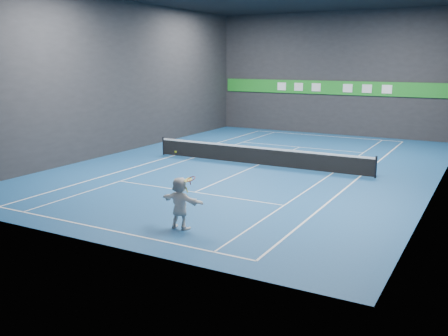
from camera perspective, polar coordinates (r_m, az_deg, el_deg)
The scene contains 19 objects.
ground at distance 26.89m, azimuth 3.89°, elevation 0.34°, with size 26.00×26.00×0.00m, color navy.
wall_back at distance 38.51m, azimuth 12.32°, elevation 10.45°, with size 18.00×0.10×9.00m, color #252528.
wall_front at distance 15.54m, azimuth -16.75°, elevation 7.86°, with size 18.00×0.10×9.00m, color #252528.
wall_left at distance 31.19m, azimuth -11.39°, elevation 10.12°, with size 0.10×26.00×9.00m, color #252528.
wall_right at distance 23.99m, azimuth 24.18°, elevation 8.70°, with size 0.10×26.00×9.00m, color #252528.
baseline_near at distance 17.22m, azimuth -13.19°, elevation -6.88°, with size 10.98×0.08×0.01m, color white.
baseline_far at distance 37.85m, azimuth 11.53°, elevation 3.61°, with size 10.98×0.08×0.01m, color white.
sideline_doubles_left at distance 29.57m, azimuth -5.80°, elevation 1.40°, with size 0.08×23.78×0.01m, color white.
sideline_doubles_right at distance 25.14m, azimuth 15.31°, elevation -0.92°, with size 0.08×23.78×0.01m, color white.
sideline_singles_left at distance 28.82m, azimuth -3.54°, elevation 1.16°, with size 0.06×23.78×0.01m, color white.
sideline_singles_right at distance 25.48m, azimuth 12.30°, elevation -0.59°, with size 0.06×23.78×0.01m, color white.
service_line_near at distance 21.41m, azimuth -3.37°, elevation -2.77°, with size 8.23×0.06×0.01m, color white.
service_line_far at distance 32.71m, azimuth 8.63°, elevation 2.38°, with size 8.23×0.06×0.01m, color white.
center_service_line at distance 26.89m, azimuth 3.89°, elevation 0.34°, with size 0.06×12.80×0.01m, color white.
player at distance 16.70m, azimuth -5.05°, elevation -4.01°, with size 1.65×0.52×1.78m, color silver.
tennis_ball at distance 16.59m, azimuth -5.56°, elevation 1.84°, with size 0.07×0.07×0.07m, color #DCF428.
tennis_net at distance 26.78m, azimuth 3.91°, elevation 1.47°, with size 12.50×0.10×1.07m.
sponsor_banner at distance 38.49m, azimuth 12.23°, elevation 8.96°, with size 17.64×0.11×1.00m.
tennis_racket at distance 16.32m, azimuth -3.88°, elevation -1.44°, with size 0.51×0.39×0.61m.
Camera 1 is at (11.04, -23.88, 5.57)m, focal length 40.00 mm.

